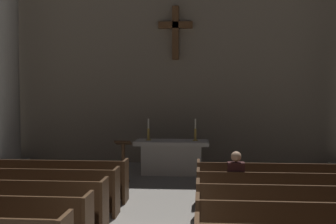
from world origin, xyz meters
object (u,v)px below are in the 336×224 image
pew_right_row_3 (309,211)px  altar (172,156)px  pew_left_row_5 (45,179)px  pew_left_row_4 (26,190)px  candlestick_left (148,133)px  lectern (123,162)px  candlestick_right (195,134)px  pew_left_row_3 (1,204)px  lone_worshipper (236,183)px  column_left_fourth (8,58)px  pew_right_row_4 (295,195)px  pew_right_row_5 (284,184)px

pew_right_row_3 → altar: size_ratio=1.71×
pew_left_row_5 → altar: altar is taller
pew_left_row_4 → candlestick_left: size_ratio=5.79×
pew_left_row_4 → lectern: 3.32m
candlestick_right → pew_left_row_4: bearing=-128.6°
altar → lectern: size_ratio=1.91×
pew_left_row_3 → candlestick_right: (3.36, 5.22, 0.74)m
pew_left_row_5 → candlestick_left: candlestick_left is taller
pew_left_row_4 → lone_worshipper: 4.20m
lone_worshipper → candlestick_right: bearing=101.3°
pew_right_row_3 → column_left_fourth: 10.59m
pew_right_row_4 → lone_worshipper: (-1.12, 0.04, 0.22)m
pew_right_row_3 → candlestick_right: bearing=110.6°
pew_right_row_3 → altar: 5.86m
candlestick_left → candlestick_right: 1.40m
pew_left_row_4 → candlestick_right: candlestick_right is taller
pew_left_row_5 → pew_right_row_5: size_ratio=1.00×
column_left_fourth → altar: 6.28m
pew_left_row_4 → lectern: (1.42, 3.00, 0.07)m
pew_left_row_3 → pew_right_row_4: (5.32, 1.02, 0.00)m
column_left_fourth → candlestick_left: (4.73, -0.87, -2.35)m
altar → lectern: (-1.24, -1.20, 0.01)m
pew_right_row_4 → lone_worshipper: size_ratio=2.84×
pew_left_row_3 → lectern: bearing=70.6°
pew_right_row_3 → lone_worshipper: lone_worshipper is taller
pew_right_row_5 → column_left_fourth: size_ratio=0.51×
altar → pew_left_row_5: bearing=-129.9°
candlestick_right → lone_worshipper: 4.28m
column_left_fourth → candlestick_left: bearing=-10.4°
pew_right_row_5 → altar: bearing=129.9°
pew_left_row_5 → pew_right_row_5: (5.32, 0.00, 0.00)m
pew_left_row_4 → pew_right_row_3: bearing=-10.9°
lone_worshipper → pew_left_row_3: bearing=-165.8°
candlestick_left → pew_left_row_4: bearing=-115.0°
pew_left_row_3 → lectern: 4.27m
altar → pew_right_row_3: bearing=-63.0°
candlestick_right → candlestick_left: bearing=180.0°
pew_right_row_3 → pew_right_row_4: 1.02m
pew_left_row_4 → candlestick_left: 4.70m
pew_left_row_4 → pew_right_row_4: bearing=0.0°
lone_worshipper → pew_right_row_4: bearing=-2.0°
pew_right_row_3 → pew_left_row_3: bearing=180.0°
pew_right_row_5 → lectern: bearing=153.1°
pew_left_row_3 → pew_right_row_4: bearing=10.9°
pew_left_row_3 → altar: bearing=63.0°
pew_right_row_5 → altar: size_ratio=1.71×
pew_left_row_4 → pew_right_row_4: (5.32, 0.00, 0.00)m
pew_left_row_3 → column_left_fourth: bearing=114.5°
candlestick_right → pew_right_row_5: bearing=-58.4°
column_left_fourth → lone_worshipper: (6.97, -5.04, -2.88)m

